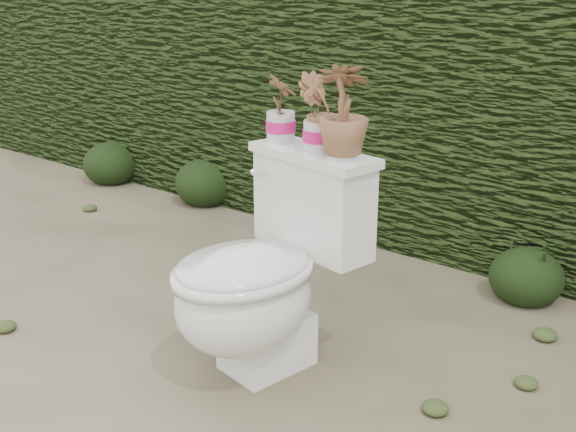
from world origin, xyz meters
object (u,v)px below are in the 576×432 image
Objects in this scene: potted_plant_center at (319,115)px; potted_plant_right at (343,113)px; toilet at (262,278)px; potted_plant_left at (281,110)px.

potted_plant_right is (0.12, -0.02, 0.02)m from potted_plant_center.
potted_plant_right is at bearing 59.28° from toilet.
potted_plant_center is at bearing -173.16° from potted_plant_left.
potted_plant_left is at bearing 126.60° from toilet.
toilet is 0.62m from potted_plant_left.
potted_plant_left reaches higher than toilet.
potted_plant_right is at bearing 126.60° from potted_plant_center.
potted_plant_left is at bearing -53.40° from potted_plant_center.
potted_plant_right reaches higher than toilet.
toilet is 0.64m from potted_plant_right.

